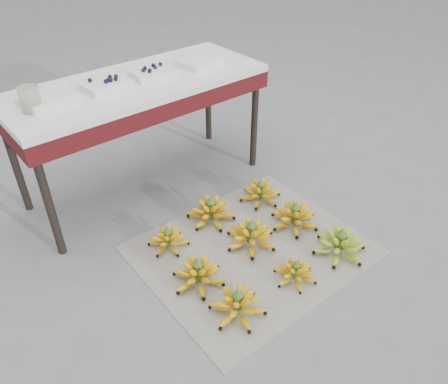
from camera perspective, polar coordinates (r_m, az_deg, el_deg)
ground at (r=2.63m, az=1.87°, el=-7.16°), size 60.00×60.00×0.00m
newspaper_mat at (r=2.61m, az=3.61°, el=-7.53°), size 1.27×1.08×0.01m
bunch_front_left at (r=2.24m, az=1.77°, el=-14.53°), size 0.34×0.34×0.17m
bunch_front_center at (r=2.43m, az=9.29°, el=-10.36°), size 0.28×0.28×0.14m
bunch_front_right at (r=2.62m, az=14.87°, el=-6.68°), size 0.31×0.31×0.19m
bunch_mid_left at (r=2.38m, az=-3.39°, el=-10.66°), size 0.29×0.29×0.18m
bunch_mid_center at (r=2.60m, az=3.54°, el=-5.73°), size 0.39×0.39×0.19m
bunch_mid_right at (r=2.76m, az=9.21°, el=-3.24°), size 0.36×0.36×0.18m
bunch_back_left at (r=2.61m, az=-7.26°, el=-6.19°), size 0.30×0.30×0.15m
bunch_back_center at (r=2.77m, az=-1.74°, el=-2.61°), size 0.30×0.30×0.18m
bunch_back_right at (r=2.95m, az=4.76°, el=-0.11°), size 0.34×0.34×0.17m
vendor_table at (r=2.85m, az=-11.17°, el=12.48°), size 1.63×0.65×0.78m
tray_far_left at (r=2.62m, az=-21.97°, el=11.15°), size 0.31×0.25×0.04m
tray_left at (r=2.72m, az=-15.12°, el=13.37°), size 0.28×0.21×0.07m
tray_right at (r=2.85m, az=-9.32°, el=15.13°), size 0.27×0.20×0.07m
tray_far_right at (r=3.01m, az=-3.22°, el=16.64°), size 0.31×0.25×0.04m
glass_jar at (r=2.55m, az=-23.99°, el=11.03°), size 0.14×0.14×0.13m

